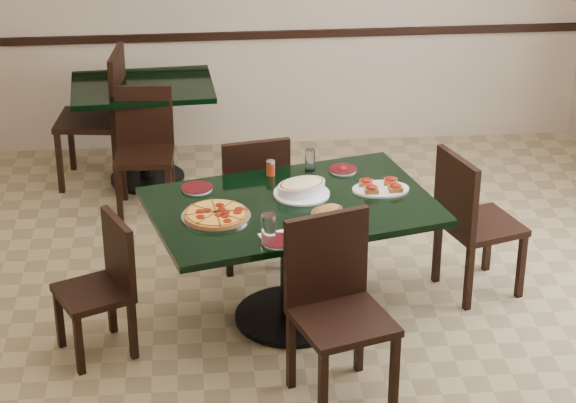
{
  "coord_description": "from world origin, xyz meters",
  "views": [
    {
      "loc": [
        -0.55,
        -5.55,
        3.48
      ],
      "look_at": [
        -0.05,
        0.0,
        0.8
      ],
      "focal_mm": 70.0,
      "sensor_mm": 36.0,
      "label": 1
    }
  ],
  "objects": [
    {
      "name": "napkin_setting",
      "position": [
        -0.15,
        -0.34,
        0.75
      ],
      "size": [
        0.18,
        0.18,
        0.01
      ],
      "rotation": [
        0.0,
        0.0,
        0.27
      ],
      "color": "white",
      "rests_on": "main_table"
    },
    {
      "name": "chair_right",
      "position": [
        1.06,
        0.29,
        0.51
      ],
      "size": [
        0.54,
        0.54,
        0.91
      ],
      "rotation": [
        0.0,
        0.0,
        1.89
      ],
      "color": "black",
      "rests_on": "floor"
    },
    {
      "name": "side_plate_near",
      "position": [
        -0.14,
        -0.39,
        0.76
      ],
      "size": [
        0.18,
        0.18,
        0.02
      ],
      "rotation": [
        0.0,
        0.0,
        0.05
      ],
      "color": "silver",
      "rests_on": "main_table"
    },
    {
      "name": "back_chair_near",
      "position": [
        -0.9,
        1.69,
        0.48
      ],
      "size": [
        0.42,
        0.42,
        0.86
      ],
      "rotation": [
        0.0,
        0.0,
        -0.04
      ],
      "color": "black",
      "rests_on": "floor"
    },
    {
      "name": "main_table",
      "position": [
        -0.02,
        0.07,
        0.57
      ],
      "size": [
        1.76,
        1.36,
        0.75
      ],
      "rotation": [
        0.0,
        0.0,
        0.25
      ],
      "color": "black",
      "rests_on": "floor"
    },
    {
      "name": "bread_basket",
      "position": [
        0.14,
        -0.15,
        0.79
      ],
      "size": [
        0.24,
        0.22,
        0.09
      ],
      "rotation": [
        0.0,
        0.0,
        0.62
      ],
      "color": "brown",
      "rests_on": "main_table"
    },
    {
      "name": "side_plate_far_l",
      "position": [
        -0.55,
        0.3,
        0.76
      ],
      "size": [
        0.18,
        0.18,
        0.02
      ],
      "rotation": [
        0.0,
        0.0,
        0.35
      ],
      "color": "silver",
      "rests_on": "main_table"
    },
    {
      "name": "floor",
      "position": [
        0.0,
        0.0,
        0.0
      ],
      "size": [
        5.5,
        5.5,
        0.0
      ],
      "primitive_type": "plane",
      "color": "#907B53",
      "rests_on": "ground"
    },
    {
      "name": "back_table",
      "position": [
        -0.91,
        2.11,
        0.52
      ],
      "size": [
        1.05,
        0.8,
        0.75
      ],
      "rotation": [
        0.0,
        0.0,
        0.07
      ],
      "color": "black",
      "rests_on": "floor"
    },
    {
      "name": "pepperoni_pizza",
      "position": [
        -0.45,
        -0.07,
        0.77
      ],
      "size": [
        0.38,
        0.38,
        0.04
      ],
      "rotation": [
        0.0,
        0.0,
        0.12
      ],
      "color": "silver",
      "rests_on": "main_table"
    },
    {
      "name": "water_glass_b",
      "position": [
        -0.19,
        -0.39,
        0.83
      ],
      "size": [
        0.08,
        0.08,
        0.16
      ],
      "primitive_type": "cylinder",
      "color": "silver",
      "rests_on": "main_table"
    },
    {
      "name": "bruschetta_platter",
      "position": [
        0.5,
        0.19,
        0.77
      ],
      "size": [
        0.33,
        0.23,
        0.05
      ],
      "rotation": [
        0.0,
        0.0,
        0.02
      ],
      "color": "silver",
      "rests_on": "main_table"
    },
    {
      "name": "lasagna_casserole",
      "position": [
        0.04,
        0.18,
        0.8
      ],
      "size": [
        0.34,
        0.32,
        0.09
      ],
      "rotation": [
        0.0,
        0.0,
        0.43
      ],
      "color": "silver",
      "rests_on": "main_table"
    },
    {
      "name": "room_shell",
      "position": [
        1.02,
        1.73,
        1.17
      ],
      "size": [
        5.5,
        5.5,
        5.5
      ],
      "color": "silver",
      "rests_on": "floor"
    },
    {
      "name": "water_glass_a",
      "position": [
        0.12,
        0.51,
        0.82
      ],
      "size": [
        0.06,
        0.06,
        0.13
      ],
      "primitive_type": "cylinder",
      "color": "silver",
      "rests_on": "main_table"
    },
    {
      "name": "pepper_shaker",
      "position": [
        -0.11,
        0.46,
        0.8
      ],
      "size": [
        0.05,
        0.05,
        0.09
      ],
      "color": "#AD3312",
      "rests_on": "main_table"
    },
    {
      "name": "chair_far",
      "position": [
        -0.21,
        0.74,
        0.5
      ],
      "size": [
        0.49,
        0.49,
        0.9
      ],
      "rotation": [
        0.0,
        0.0,
        3.32
      ],
      "color": "black",
      "rests_on": "floor"
    },
    {
      "name": "chair_near",
      "position": [
        0.13,
        -0.66,
        0.55
      ],
      "size": [
        0.58,
        0.58,
        0.98
      ],
      "rotation": [
        0.0,
        0.0,
        0.32
      ],
      "color": "black",
      "rests_on": "floor"
    },
    {
      "name": "chair_left",
      "position": [
        -1.07,
        -0.16,
        0.44
      ],
      "size": [
        0.49,
        0.49,
        0.79
      ],
      "rotation": [
        0.0,
        0.0,
        -1.14
      ],
      "color": "black",
      "rests_on": "floor"
    },
    {
      "name": "side_plate_far_r",
      "position": [
        0.32,
        0.49,
        0.76
      ],
      "size": [
        0.16,
        0.16,
        0.03
      ],
      "rotation": [
        0.0,
        0.0,
        0.23
      ],
      "color": "silver",
      "rests_on": "main_table"
    },
    {
      "name": "back_chair_left",
      "position": [
        -1.21,
        2.12,
        0.57
      ],
      "size": [
        0.52,
        0.52,
        1.01
      ],
      "rotation": [
        0.0,
        0.0,
        -1.69
      ],
      "color": "black",
      "rests_on": "floor"
    }
  ]
}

